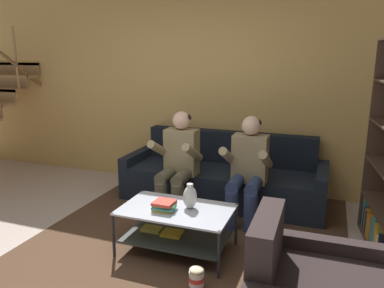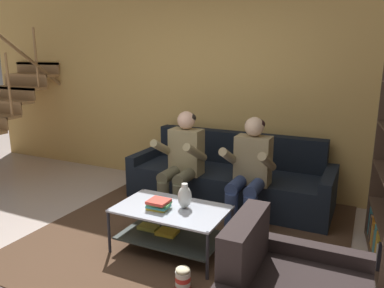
{
  "view_description": "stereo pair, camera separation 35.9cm",
  "coord_description": "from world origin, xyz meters",
  "px_view_note": "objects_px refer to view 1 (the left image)",
  "views": [
    {
      "loc": [
        1.56,
        -2.42,
        1.81
      ],
      "look_at": [
        0.27,
        1.06,
        0.92
      ],
      "focal_mm": 35.0,
      "sensor_mm": 36.0,
      "label": 1
    },
    {
      "loc": [
        1.89,
        -2.28,
        1.81
      ],
      "look_at": [
        0.27,
        1.06,
        0.92
      ],
      "focal_mm": 35.0,
      "sensor_mm": 36.0,
      "label": 2
    }
  ],
  "objects_px": {
    "vase": "(190,197)",
    "person_seated_right": "(248,166)",
    "book_stack": "(164,205)",
    "person_seated_left": "(178,159)",
    "popcorn_tub": "(197,279)",
    "couch": "(224,178)",
    "coffee_table": "(176,223)"
  },
  "relations": [
    {
      "from": "couch",
      "to": "vase",
      "type": "xyz_separation_m",
      "value": [
        0.06,
        -1.36,
        0.26
      ]
    },
    {
      "from": "person_seated_right",
      "to": "coffee_table",
      "type": "xyz_separation_m",
      "value": [
        -0.47,
        -0.9,
        -0.35
      ]
    },
    {
      "from": "person_seated_left",
      "to": "book_stack",
      "type": "height_order",
      "value": "person_seated_left"
    },
    {
      "from": "person_seated_left",
      "to": "person_seated_right",
      "type": "xyz_separation_m",
      "value": [
        0.81,
        -0.0,
        -0.0
      ]
    },
    {
      "from": "vase",
      "to": "person_seated_right",
      "type": "bearing_deg",
      "value": 67.52
    },
    {
      "from": "person_seated_right",
      "to": "vase",
      "type": "bearing_deg",
      "value": -112.48
    },
    {
      "from": "coffee_table",
      "to": "popcorn_tub",
      "type": "xyz_separation_m",
      "value": [
        0.38,
        -0.49,
        -0.19
      ]
    },
    {
      "from": "couch",
      "to": "person_seated_right",
      "type": "relative_size",
      "value": 2.14
    },
    {
      "from": "couch",
      "to": "book_stack",
      "type": "relative_size",
      "value": 10.95
    },
    {
      "from": "book_stack",
      "to": "popcorn_tub",
      "type": "bearing_deg",
      "value": -42.27
    },
    {
      "from": "person_seated_left",
      "to": "popcorn_tub",
      "type": "relative_size",
      "value": 6.03
    },
    {
      "from": "couch",
      "to": "person_seated_right",
      "type": "xyz_separation_m",
      "value": [
        0.41,
        -0.51,
        0.35
      ]
    },
    {
      "from": "coffee_table",
      "to": "popcorn_tub",
      "type": "relative_size",
      "value": 5.26
    },
    {
      "from": "vase",
      "to": "couch",
      "type": "bearing_deg",
      "value": 92.39
    },
    {
      "from": "person_seated_right",
      "to": "vase",
      "type": "height_order",
      "value": "person_seated_right"
    },
    {
      "from": "person_seated_right",
      "to": "popcorn_tub",
      "type": "distance_m",
      "value": 1.5
    },
    {
      "from": "person_seated_left",
      "to": "coffee_table",
      "type": "xyz_separation_m",
      "value": [
        0.34,
        -0.9,
        -0.35
      ]
    },
    {
      "from": "coffee_table",
      "to": "book_stack",
      "type": "bearing_deg",
      "value": -138.43
    },
    {
      "from": "vase",
      "to": "popcorn_tub",
      "type": "relative_size",
      "value": 1.21
    },
    {
      "from": "book_stack",
      "to": "vase",
      "type": "bearing_deg",
      "value": 31.98
    },
    {
      "from": "book_stack",
      "to": "popcorn_tub",
      "type": "relative_size",
      "value": 1.17
    },
    {
      "from": "person_seated_left",
      "to": "popcorn_tub",
      "type": "bearing_deg",
      "value": -62.58
    },
    {
      "from": "person_seated_right",
      "to": "vase",
      "type": "distance_m",
      "value": 0.92
    },
    {
      "from": "coffee_table",
      "to": "person_seated_right",
      "type": "bearing_deg",
      "value": 62.33
    },
    {
      "from": "couch",
      "to": "popcorn_tub",
      "type": "xyz_separation_m",
      "value": [
        0.32,
        -1.91,
        -0.18
      ]
    },
    {
      "from": "coffee_table",
      "to": "book_stack",
      "type": "distance_m",
      "value": 0.22
    },
    {
      "from": "popcorn_tub",
      "to": "coffee_table",
      "type": "bearing_deg",
      "value": 127.83
    },
    {
      "from": "couch",
      "to": "popcorn_tub",
      "type": "height_order",
      "value": "couch"
    },
    {
      "from": "person_seated_left",
      "to": "book_stack",
      "type": "relative_size",
      "value": 5.16
    },
    {
      "from": "vase",
      "to": "popcorn_tub",
      "type": "distance_m",
      "value": 0.75
    },
    {
      "from": "person_seated_right",
      "to": "popcorn_tub",
      "type": "height_order",
      "value": "person_seated_right"
    },
    {
      "from": "couch",
      "to": "vase",
      "type": "distance_m",
      "value": 1.39
    }
  ]
}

